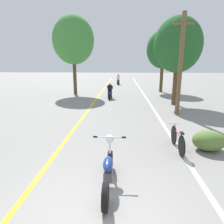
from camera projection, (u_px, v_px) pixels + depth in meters
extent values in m
cube|color=yellow|center=(96.00, 99.00, 16.59)|extent=(0.14, 48.00, 0.01)
cube|color=white|center=(147.00, 100.00, 16.36)|extent=(0.14, 48.00, 0.01)
cylinder|color=brown|center=(180.00, 66.00, 11.08)|extent=(0.24, 0.24, 5.58)
cube|color=brown|center=(184.00, 23.00, 10.56)|extent=(1.10, 0.10, 0.12)
cylinder|color=#513A23|center=(175.00, 83.00, 14.12)|extent=(0.32, 0.32, 3.11)
ellipsoid|color=#235B28|center=(178.00, 45.00, 13.51)|extent=(3.24, 2.92, 3.73)
cylinder|color=#513A23|center=(161.00, 76.00, 20.45)|extent=(0.32, 0.32, 3.23)
ellipsoid|color=#235B28|center=(163.00, 49.00, 19.82)|extent=(3.24, 2.92, 3.73)
cylinder|color=#513A23|center=(75.00, 74.00, 18.81)|extent=(0.32, 0.32, 3.76)
ellipsoid|color=#42893D|center=(73.00, 40.00, 18.08)|extent=(3.77, 3.39, 4.34)
ellipsoid|color=#5B7A38|center=(209.00, 141.00, 6.84)|extent=(1.10, 0.88, 0.70)
cylinder|color=black|center=(110.00, 161.00, 5.51)|extent=(0.12, 0.59, 0.59)
cylinder|color=black|center=(105.00, 197.00, 4.06)|extent=(0.12, 0.59, 0.59)
ellipsoid|color=navy|center=(108.00, 164.00, 4.70)|extent=(0.24, 0.63, 0.24)
cube|color=#4C4C51|center=(108.00, 174.00, 4.77)|extent=(0.20, 0.36, 0.24)
cylinder|color=silver|center=(110.00, 150.00, 5.33)|extent=(0.06, 0.23, 0.80)
cylinder|color=silver|center=(110.00, 137.00, 5.15)|extent=(0.74, 0.04, 0.04)
cylinder|color=black|center=(95.00, 137.00, 5.17)|extent=(0.11, 0.05, 0.05)
cylinder|color=black|center=(124.00, 137.00, 5.13)|extent=(0.11, 0.05, 0.05)
sphere|color=silver|center=(110.00, 139.00, 5.25)|extent=(0.23, 0.23, 0.23)
cylinder|color=black|center=(110.00, 94.00, 17.65)|extent=(0.12, 0.58, 0.58)
cylinder|color=black|center=(109.00, 96.00, 16.23)|extent=(0.12, 0.58, 0.58)
cube|color=navy|center=(110.00, 93.00, 16.90)|extent=(0.20, 0.94, 0.28)
cylinder|color=silver|center=(110.00, 87.00, 17.40)|extent=(0.50, 0.03, 0.03)
cylinder|color=#282D3D|center=(108.00, 95.00, 16.90)|extent=(0.11, 0.11, 0.61)
cylinder|color=#282D3D|center=(111.00, 95.00, 16.88)|extent=(0.11, 0.11, 0.61)
cube|color=black|center=(110.00, 88.00, 16.78)|extent=(0.34, 0.27, 0.56)
cylinder|color=black|center=(108.00, 87.00, 16.94)|extent=(0.08, 0.44, 0.34)
cylinder|color=black|center=(112.00, 87.00, 16.91)|extent=(0.08, 0.44, 0.34)
sphere|color=white|center=(110.00, 84.00, 16.73)|extent=(0.20, 0.20, 0.20)
cylinder|color=black|center=(118.00, 82.00, 28.55)|extent=(0.12, 0.68, 0.68)
cylinder|color=black|center=(118.00, 83.00, 27.18)|extent=(0.12, 0.68, 0.68)
cube|color=silver|center=(118.00, 81.00, 27.82)|extent=(0.20, 0.91, 0.28)
cylinder|color=silver|center=(118.00, 77.00, 28.29)|extent=(0.50, 0.03, 0.03)
cylinder|color=#38383D|center=(117.00, 82.00, 27.83)|extent=(0.11, 0.11, 0.66)
cylinder|color=#38383D|center=(119.00, 82.00, 27.81)|extent=(0.11, 0.11, 0.66)
cube|color=silver|center=(118.00, 78.00, 27.71)|extent=(0.34, 0.27, 0.55)
cylinder|color=silver|center=(117.00, 77.00, 27.86)|extent=(0.08, 0.44, 0.34)
cylinder|color=silver|center=(120.00, 77.00, 27.84)|extent=(0.08, 0.44, 0.34)
sphere|color=black|center=(118.00, 75.00, 27.65)|extent=(0.22, 0.22, 0.22)
cylinder|color=black|center=(174.00, 135.00, 7.37)|extent=(0.04, 0.70, 0.70)
cylinder|color=black|center=(182.00, 146.00, 6.38)|extent=(0.04, 0.70, 0.70)
cylinder|color=#B21E1E|center=(178.00, 134.00, 6.82)|extent=(0.04, 0.82, 0.04)
cylinder|color=#B21E1E|center=(181.00, 139.00, 6.41)|extent=(0.03, 0.03, 0.42)
cube|color=black|center=(182.00, 133.00, 6.36)|extent=(0.10, 0.20, 0.05)
cylinder|color=#B21E1E|center=(175.00, 130.00, 7.27)|extent=(0.03, 0.03, 0.45)
cylinder|color=silver|center=(175.00, 124.00, 7.22)|extent=(0.44, 0.03, 0.03)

